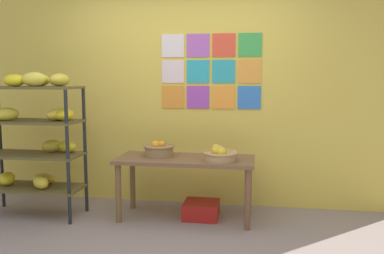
% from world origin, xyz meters
% --- Properties ---
extents(back_wall_with_art, '(4.86, 0.07, 2.99)m').
position_xyz_m(back_wall_with_art, '(0.00, 1.60, 1.50)').
color(back_wall_with_art, gold).
rests_on(back_wall_with_art, ground).
extents(banana_shelf_unit, '(1.05, 0.48, 1.53)m').
position_xyz_m(banana_shelf_unit, '(-1.50, 0.89, 0.92)').
color(banana_shelf_unit, black).
rests_on(banana_shelf_unit, ground).
extents(display_table, '(1.43, 0.60, 0.65)m').
position_xyz_m(display_table, '(0.09, 1.04, 0.56)').
color(display_table, brown).
rests_on(display_table, ground).
extents(fruit_basket_left, '(0.33, 0.33, 0.17)m').
position_xyz_m(fruit_basket_left, '(-0.21, 1.09, 0.72)').
color(fruit_basket_left, olive).
rests_on(fruit_basket_left, display_table).
extents(fruit_basket_back_left, '(0.35, 0.35, 0.16)m').
position_xyz_m(fruit_basket_back_left, '(0.46, 0.95, 0.71)').
color(fruit_basket_back_left, tan).
rests_on(fruit_basket_back_left, display_table).
extents(produce_crate_under_table, '(0.36, 0.35, 0.17)m').
position_xyz_m(produce_crate_under_table, '(0.26, 1.08, 0.09)').
color(produce_crate_under_table, '#A91B15').
rests_on(produce_crate_under_table, ground).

